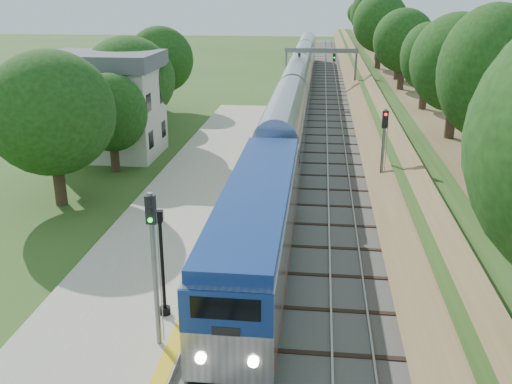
# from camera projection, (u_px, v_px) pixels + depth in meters

# --- Properties ---
(trackbed) EXTENTS (9.50, 170.00, 0.28)m
(trackbed) POSITION_uv_depth(u_px,v_px,m) (316.00, 94.00, 71.96)
(trackbed) COLOR #4C4944
(trackbed) RESTS_ON ground
(platform) EXTENTS (6.40, 68.00, 0.38)m
(platform) POSITION_uv_depth(u_px,v_px,m) (175.00, 224.00, 31.44)
(platform) COLOR #A49884
(platform) RESTS_ON ground
(yellow_stripe) EXTENTS (0.55, 68.00, 0.01)m
(yellow_stripe) POSITION_uv_depth(u_px,v_px,m) (225.00, 223.00, 31.07)
(yellow_stripe) COLOR gold
(yellow_stripe) RESTS_ON platform
(embankment) EXTENTS (10.64, 170.00, 11.70)m
(embankment) POSITION_uv_depth(u_px,v_px,m) (384.00, 80.00, 70.46)
(embankment) COLOR brown
(embankment) RESTS_ON ground
(station_building) EXTENTS (8.60, 6.60, 8.00)m
(station_building) POSITION_uv_depth(u_px,v_px,m) (106.00, 104.00, 44.19)
(station_building) COLOR beige
(station_building) RESTS_ON ground
(signal_gantry) EXTENTS (8.40, 0.38, 6.20)m
(signal_gantry) POSITION_uv_depth(u_px,v_px,m) (321.00, 61.00, 65.64)
(signal_gantry) COLOR slate
(signal_gantry) RESTS_ON ground
(trees_behind_platform) EXTENTS (7.82, 53.32, 7.21)m
(trees_behind_platform) POSITION_uv_depth(u_px,v_px,m) (95.00, 126.00, 35.00)
(trees_behind_platform) COLOR #332316
(trees_behind_platform) RESTS_ON ground
(train) EXTENTS (2.88, 95.92, 4.23)m
(train) POSITION_uv_depth(u_px,v_px,m) (296.00, 92.00, 61.16)
(train) COLOR black
(train) RESTS_ON trackbed
(lamppost_far) EXTENTS (0.43, 0.43, 4.34)m
(lamppost_far) POSITION_uv_depth(u_px,v_px,m) (163.00, 269.00, 21.70)
(lamppost_far) COLOR black
(lamppost_far) RESTS_ON platform
(signal_platform) EXTENTS (0.34, 0.27, 5.73)m
(signal_platform) POSITION_uv_depth(u_px,v_px,m) (154.00, 254.00, 19.33)
(signal_platform) COLOR slate
(signal_platform) RESTS_ON platform
(signal_farside) EXTENTS (0.33, 0.26, 6.03)m
(signal_farside) POSITION_uv_depth(u_px,v_px,m) (383.00, 150.00, 32.43)
(signal_farside) COLOR slate
(signal_farside) RESTS_ON ground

